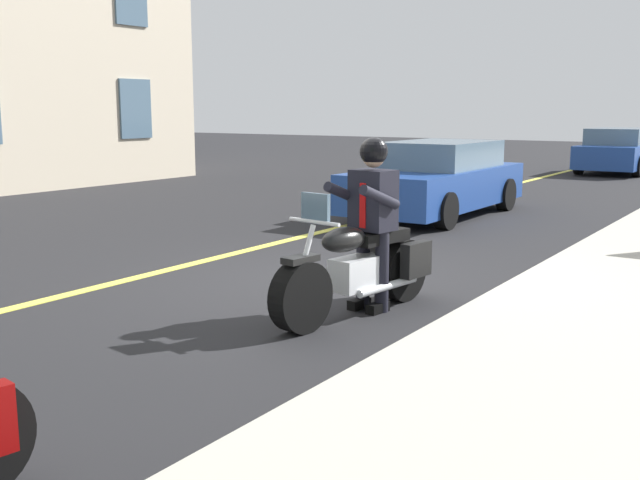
# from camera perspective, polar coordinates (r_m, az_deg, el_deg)

# --- Properties ---
(ground_plane) EXTENTS (80.00, 80.00, 0.00)m
(ground_plane) POSITION_cam_1_polar(r_m,az_deg,el_deg) (8.78, 0.12, -3.28)
(ground_plane) COLOR black
(lane_center_stripe) EXTENTS (60.00, 0.16, 0.01)m
(lane_center_stripe) POSITION_cam_1_polar(r_m,az_deg,el_deg) (9.99, -9.50, -1.75)
(lane_center_stripe) COLOR #E5DB4C
(lane_center_stripe) RESTS_ON ground_plane
(motorcycle_main) EXTENTS (2.22, 0.80, 1.26)m
(motorcycle_main) POSITION_cam_1_polar(r_m,az_deg,el_deg) (7.40, 3.05, -2.23)
(motorcycle_main) COLOR black
(motorcycle_main) RESTS_ON ground_plane
(rider_main) EXTENTS (0.68, 0.61, 1.74)m
(rider_main) POSITION_cam_1_polar(r_m,az_deg,el_deg) (7.44, 3.99, 2.40)
(rider_main) COLOR black
(rider_main) RESTS_ON ground_plane
(car_silver) EXTENTS (4.60, 1.92, 1.40)m
(car_silver) POSITION_cam_1_polar(r_m,az_deg,el_deg) (14.40, 8.94, 4.60)
(car_silver) COLOR navy
(car_silver) RESTS_ON ground_plane
(car_dark) EXTENTS (4.60, 1.92, 1.40)m
(car_dark) POSITION_cam_1_polar(r_m,az_deg,el_deg) (25.62, 21.82, 6.33)
(car_dark) COLOR navy
(car_dark) RESTS_ON ground_plane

